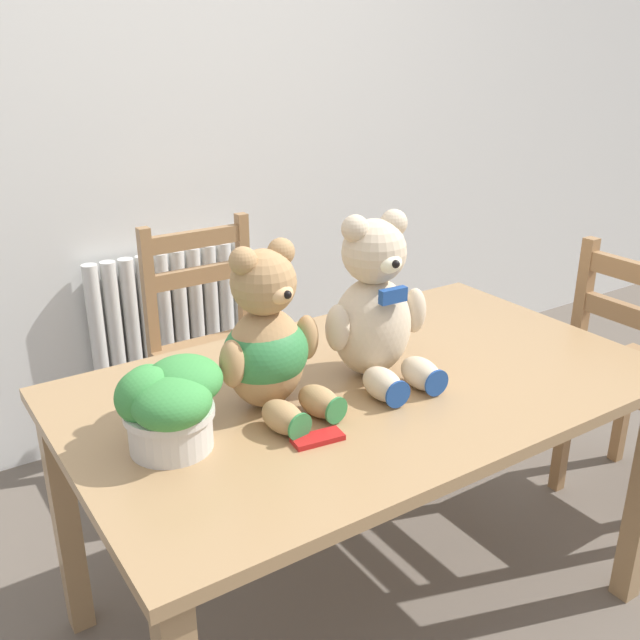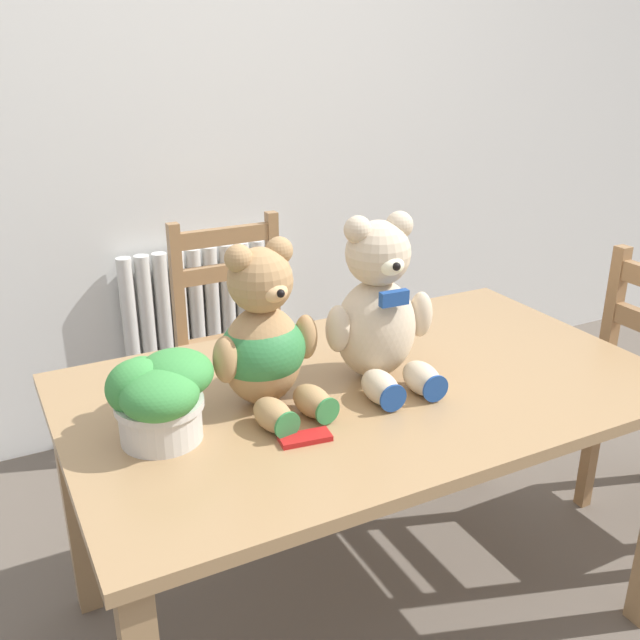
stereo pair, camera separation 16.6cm
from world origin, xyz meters
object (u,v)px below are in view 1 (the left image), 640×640
object	(u,v)px
wooden_chair_behind	(220,354)
teddy_bear_left	(268,344)
potted_plant	(169,402)
teddy_bear_right	(376,308)
chocolate_bar	(318,438)

from	to	relation	value
wooden_chair_behind	teddy_bear_left	size ratio (longest dim) A/B	2.37
potted_plant	teddy_bear_right	bearing A→B (deg)	4.27
chocolate_bar	teddy_bear_left	bearing A→B (deg)	91.84
potted_plant	chocolate_bar	bearing A→B (deg)	-29.03
teddy_bear_left	potted_plant	xyz separation A→B (m)	(-0.26, -0.05, -0.05)
wooden_chair_behind	chocolate_bar	distance (m)	1.10
teddy_bear_left	wooden_chair_behind	bearing A→B (deg)	-116.60
potted_plant	chocolate_bar	xyz separation A→B (m)	(0.26, -0.15, -0.10)
wooden_chair_behind	chocolate_bar	xyz separation A→B (m)	(-0.26, -1.03, 0.26)
teddy_bear_left	teddy_bear_right	bearing A→B (deg)	170.11
teddy_bear_right	potted_plant	size ratio (longest dim) A/B	1.82
teddy_bear_right	chocolate_bar	bearing A→B (deg)	35.63
wooden_chair_behind	teddy_bear_right	xyz separation A→B (m)	(0.03, -0.84, 0.43)
teddy_bear_left	potted_plant	distance (m)	0.27
teddy_bear_right	chocolate_bar	xyz separation A→B (m)	(-0.29, -0.19, -0.17)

